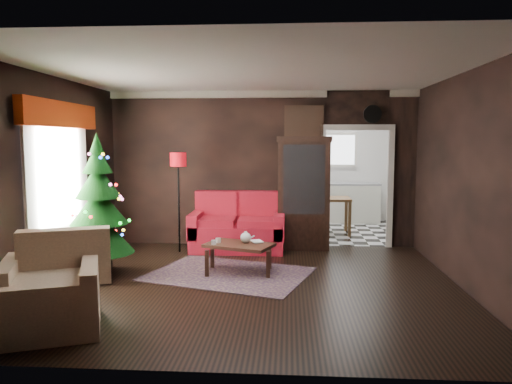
# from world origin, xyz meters

# --- Properties ---
(floor) EXTENTS (5.50, 5.50, 0.00)m
(floor) POSITION_xyz_m (0.00, 0.00, 0.00)
(floor) COLOR black
(floor) RESTS_ON ground
(ceiling) EXTENTS (5.50, 5.50, 0.00)m
(ceiling) POSITION_xyz_m (0.00, 0.00, 2.80)
(ceiling) COLOR white
(ceiling) RESTS_ON ground
(wall_back) EXTENTS (5.50, 0.00, 5.50)m
(wall_back) POSITION_xyz_m (0.00, 2.50, 1.40)
(wall_back) COLOR black
(wall_back) RESTS_ON ground
(wall_front) EXTENTS (5.50, 0.00, 5.50)m
(wall_front) POSITION_xyz_m (0.00, -2.50, 1.40)
(wall_front) COLOR black
(wall_front) RESTS_ON ground
(wall_left) EXTENTS (0.00, 5.50, 5.50)m
(wall_left) POSITION_xyz_m (-2.75, 0.00, 1.40)
(wall_left) COLOR black
(wall_left) RESTS_ON ground
(wall_right) EXTENTS (0.00, 5.50, 5.50)m
(wall_right) POSITION_xyz_m (2.75, 0.00, 1.40)
(wall_right) COLOR black
(wall_right) RESTS_ON ground
(doorway) EXTENTS (1.10, 0.10, 2.10)m
(doorway) POSITION_xyz_m (1.70, 2.50, 1.05)
(doorway) COLOR silver
(doorway) RESTS_ON ground
(left_window) EXTENTS (0.05, 1.60, 1.40)m
(left_window) POSITION_xyz_m (-2.71, 0.20, 1.45)
(left_window) COLOR white
(left_window) RESTS_ON wall_left
(valance) EXTENTS (0.12, 2.10, 0.35)m
(valance) POSITION_xyz_m (-2.63, 0.20, 2.27)
(valance) COLOR #9A2909
(valance) RESTS_ON wall_left
(kitchen_floor) EXTENTS (3.00, 3.00, 0.00)m
(kitchen_floor) POSITION_xyz_m (1.70, 4.00, 0.00)
(kitchen_floor) COLOR white
(kitchen_floor) RESTS_ON ground
(kitchen_window) EXTENTS (0.70, 0.06, 0.70)m
(kitchen_window) POSITION_xyz_m (1.70, 5.45, 1.70)
(kitchen_window) COLOR white
(kitchen_window) RESTS_ON ground
(rug) EXTENTS (2.57, 2.19, 0.01)m
(rug) POSITION_xyz_m (-0.36, 0.47, 0.01)
(rug) COLOR #422F3B
(rug) RESTS_ON ground
(loveseat) EXTENTS (1.70, 0.90, 1.00)m
(loveseat) POSITION_xyz_m (-0.40, 2.05, 0.50)
(loveseat) COLOR maroon
(loveseat) RESTS_ON ground
(curio_cabinet) EXTENTS (0.90, 0.45, 1.90)m
(curio_cabinet) POSITION_xyz_m (0.75, 2.27, 0.95)
(curio_cabinet) COLOR black
(curio_cabinet) RESTS_ON ground
(floor_lamp) EXTENTS (0.30, 0.30, 1.77)m
(floor_lamp) POSITION_xyz_m (-1.39, 1.84, 0.83)
(floor_lamp) COLOR black
(floor_lamp) RESTS_ON ground
(christmas_tree) EXTENTS (1.20, 1.20, 1.83)m
(christmas_tree) POSITION_xyz_m (-2.17, 0.29, 1.05)
(christmas_tree) COLOR black
(christmas_tree) RESTS_ON ground
(armchair) EXTENTS (1.29, 1.29, 1.02)m
(armchair) POSITION_xyz_m (-1.91, -1.70, 0.46)
(armchair) COLOR #B8A990
(armchair) RESTS_ON ground
(coffee_table) EXTENTS (1.07, 0.86, 0.42)m
(coffee_table) POSITION_xyz_m (-0.22, 0.56, 0.22)
(coffee_table) COLOR black
(coffee_table) RESTS_ON rug
(teapot) EXTENTS (0.18, 0.18, 0.17)m
(teapot) POSITION_xyz_m (-0.13, 0.61, 0.52)
(teapot) COLOR silver
(teapot) RESTS_ON coffee_table
(cup_a) EXTENTS (0.10, 0.10, 0.07)m
(cup_a) POSITION_xyz_m (-0.54, 0.61, 0.47)
(cup_a) COLOR silver
(cup_a) RESTS_ON coffee_table
(cup_b) EXTENTS (0.08, 0.08, 0.06)m
(cup_b) POSITION_xyz_m (-0.58, 0.48, 0.46)
(cup_b) COLOR white
(cup_b) RESTS_ON coffee_table
(book) EXTENTS (0.15, 0.08, 0.21)m
(book) POSITION_xyz_m (-0.05, 0.67, 0.54)
(book) COLOR #7D6C4D
(book) RESTS_ON coffee_table
(wall_clock) EXTENTS (0.32, 0.32, 0.06)m
(wall_clock) POSITION_xyz_m (1.95, 2.45, 2.38)
(wall_clock) COLOR white
(wall_clock) RESTS_ON wall_back
(painting) EXTENTS (0.62, 0.05, 0.52)m
(painting) POSITION_xyz_m (0.75, 2.46, 2.25)
(painting) COLOR #A37239
(painting) RESTS_ON wall_back
(kitchen_counter) EXTENTS (1.80, 0.60, 0.90)m
(kitchen_counter) POSITION_xyz_m (1.70, 5.20, 0.45)
(kitchen_counter) COLOR silver
(kitchen_counter) RESTS_ON ground
(kitchen_table) EXTENTS (0.70, 0.70, 0.75)m
(kitchen_table) POSITION_xyz_m (1.40, 3.70, 0.38)
(kitchen_table) COLOR brown
(kitchen_table) RESTS_ON ground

